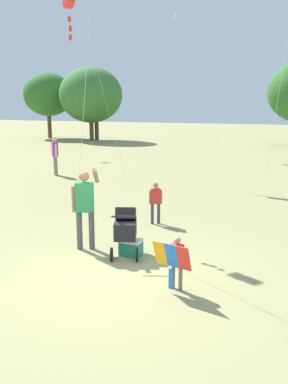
{
  "coord_description": "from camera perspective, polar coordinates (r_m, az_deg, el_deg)",
  "views": [
    {
      "loc": [
        3.14,
        -6.51,
        3.14
      ],
      "look_at": [
        0.1,
        1.46,
        1.3
      ],
      "focal_mm": 38.45,
      "sensor_mm": 36.0,
      "label": 1
    }
  ],
  "objects": [
    {
      "name": "treeline_distant",
      "position": [
        33.27,
        14.97,
        13.13
      ],
      "size": [
        44.06,
        7.06,
        6.43
      ],
      "color": "brown",
      "rests_on": "ground"
    },
    {
      "name": "person_adult_flyer",
      "position": [
        8.94,
        -8.22,
        -1.48
      ],
      "size": [
        0.57,
        0.65,
        1.81
      ],
      "color": "#4C4C51",
      "rests_on": "ground"
    },
    {
      "name": "person_couple_left",
      "position": [
        18.66,
        -12.24,
        5.36
      ],
      "size": [
        0.42,
        0.43,
        1.73
      ],
      "color": "#7F705B",
      "rests_on": "ground"
    },
    {
      "name": "person_red_shirt",
      "position": [
        10.84,
        1.61,
        -1.06
      ],
      "size": [
        0.32,
        0.25,
        1.12
      ],
      "color": "#33384C",
      "rests_on": "ground"
    },
    {
      "name": "child_with_butterfly_kite",
      "position": [
        7.05,
        4.43,
        -9.14
      ],
      "size": [
        0.7,
        0.42,
        0.95
      ],
      "color": "#7F705B",
      "rests_on": "ground"
    },
    {
      "name": "cooler_box",
      "position": [
        8.72,
        -1.83,
        -7.69
      ],
      "size": [
        0.45,
        0.33,
        0.35
      ],
      "color": "#288466",
      "rests_on": "ground"
    },
    {
      "name": "stroller",
      "position": [
        8.67,
        -2.58,
        -4.82
      ],
      "size": [
        0.75,
        1.12,
        1.03
      ],
      "color": "black",
      "rests_on": "ground"
    },
    {
      "name": "ground_plane",
      "position": [
        7.88,
        -4.53,
        -11.35
      ],
      "size": [
        120.0,
        120.0,
        0.0
      ],
      "primitive_type": "plane",
      "color": "#938E5B"
    }
  ]
}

